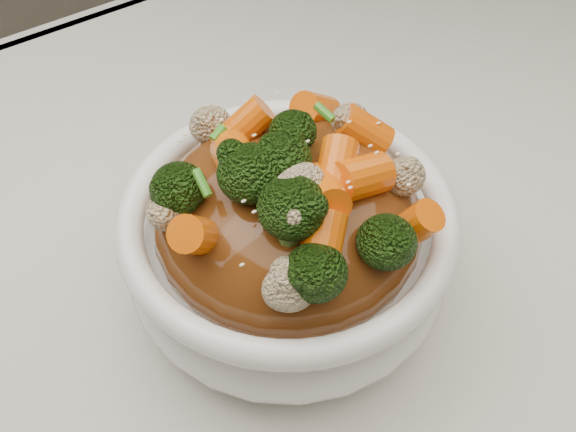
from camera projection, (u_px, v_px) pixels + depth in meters
tablecloth at (278, 279)px, 0.53m from camera, size 1.20×0.80×0.04m
bowl at (288, 247)px, 0.47m from camera, size 0.27×0.27×0.09m
sauce_base at (288, 219)px, 0.45m from camera, size 0.22×0.22×0.10m
carrots at (288, 149)px, 0.40m from camera, size 0.22×0.22×0.05m
broccoli at (288, 150)px, 0.40m from camera, size 0.22×0.22×0.05m
cauliflower at (288, 152)px, 0.40m from camera, size 0.22×0.22×0.04m
scallions at (288, 147)px, 0.40m from camera, size 0.16×0.16×0.02m
sesame_seeds at (288, 147)px, 0.40m from camera, size 0.19×0.19×0.01m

